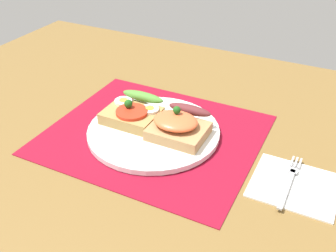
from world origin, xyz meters
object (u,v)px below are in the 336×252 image
Objects in this scene: fork at (290,180)px; sandwich_egg_tomato at (133,112)px; plate at (154,131)px; napkin at (295,185)px; sandwich_salmon at (179,124)px.

sandwich_egg_tomato is at bearing 172.97° from fork.
napkin is (26.52, -2.77, -0.50)cm from plate.
sandwich_egg_tomato is 9.95cm from sandwich_salmon.
sandwich_salmon is at bearing -3.03° from sandwich_egg_tomato.
plate is 5.63cm from sandwich_egg_tomato.
fork is at bearing -5.44° from plate.
napkin is 0.97× the size of fork.
sandwich_salmon reaches higher than sandwich_egg_tomato.
napkin is at bearing -5.97° from plate.
sandwich_salmon reaches higher than napkin.
plate is 5.52cm from sandwich_salmon.
fork is (20.76, -3.26, -2.50)cm from sandwich_salmon.
sandwich_salmon is 22.14cm from napkin.
sandwich_egg_tomato is 31.94cm from napkin.
sandwich_egg_tomato is 31.00cm from fork.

